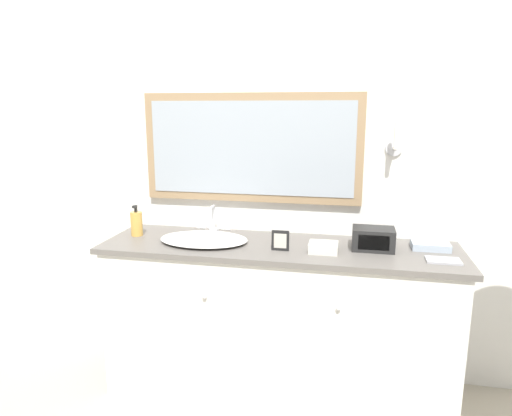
# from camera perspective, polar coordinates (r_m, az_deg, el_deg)

# --- Properties ---
(wall_back) EXTENTS (8.00, 0.18, 2.55)m
(wall_back) POSITION_cam_1_polar(r_m,az_deg,el_deg) (2.67, 3.82, 5.70)
(wall_back) COLOR white
(wall_back) RESTS_ON ground_plane
(vanity_counter) EXTENTS (1.92, 0.55, 0.86)m
(vanity_counter) POSITION_cam_1_polar(r_m,az_deg,el_deg) (2.62, 2.72, -13.71)
(vanity_counter) COLOR silver
(vanity_counter) RESTS_ON ground_plane
(sink_basin) EXTENTS (0.49, 0.39, 0.17)m
(sink_basin) POSITION_cam_1_polar(r_m,az_deg,el_deg) (2.53, -6.50, -3.81)
(sink_basin) COLOR white
(sink_basin) RESTS_ON vanity_counter
(soap_bottle) EXTENTS (0.07, 0.07, 0.18)m
(soap_bottle) POSITION_cam_1_polar(r_m,az_deg,el_deg) (2.72, -14.70, -1.86)
(soap_bottle) COLOR gold
(soap_bottle) RESTS_ON vanity_counter
(appliance_box) EXTENTS (0.21, 0.15, 0.11)m
(appliance_box) POSITION_cam_1_polar(r_m,az_deg,el_deg) (2.45, 14.44, -3.75)
(appliance_box) COLOR black
(appliance_box) RESTS_ON vanity_counter
(picture_frame) EXTENTS (0.09, 0.01, 0.11)m
(picture_frame) POSITION_cam_1_polar(r_m,az_deg,el_deg) (2.36, 3.06, -4.09)
(picture_frame) COLOR black
(picture_frame) RESTS_ON vanity_counter
(hand_towel_near_sink) EXTENTS (0.15, 0.12, 0.05)m
(hand_towel_near_sink) POSITION_cam_1_polar(r_m,az_deg,el_deg) (2.37, 8.42, -4.90)
(hand_towel_near_sink) COLOR silver
(hand_towel_near_sink) RESTS_ON vanity_counter
(hand_towel_far_corner) EXTENTS (0.19, 0.13, 0.04)m
(hand_towel_far_corner) POSITION_cam_1_polar(r_m,az_deg,el_deg) (2.56, 20.95, -4.39)
(hand_towel_far_corner) COLOR #A8B7C6
(hand_towel_far_corner) RESTS_ON vanity_counter
(metal_tray) EXTENTS (0.16, 0.10, 0.01)m
(metal_tray) POSITION_cam_1_polar(r_m,az_deg,el_deg) (2.39, 22.36, -6.08)
(metal_tray) COLOR #ADADB2
(metal_tray) RESTS_ON vanity_counter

